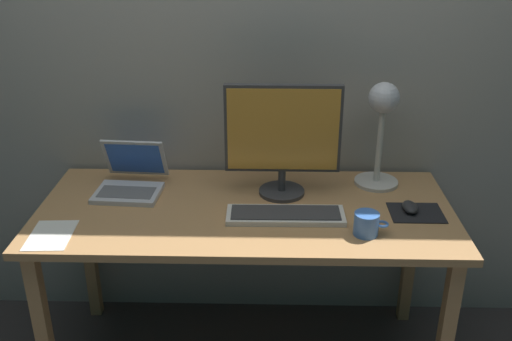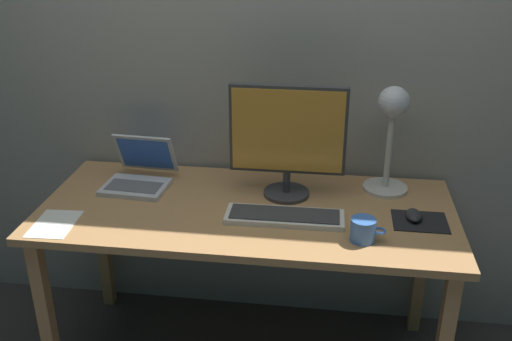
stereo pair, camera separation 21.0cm
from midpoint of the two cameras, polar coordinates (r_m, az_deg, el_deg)
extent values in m
cube|color=#9E998E|center=(2.42, -3.32, 12.64)|extent=(4.80, 0.06, 2.60)
cube|color=tan|center=(2.24, -3.76, -4.08)|extent=(1.60, 0.70, 0.03)
cube|color=tan|center=(2.39, -22.73, -14.74)|extent=(0.05, 0.05, 0.71)
cube|color=tan|center=(2.27, 15.60, -15.95)|extent=(0.05, 0.05, 0.71)
cube|color=tan|center=(2.83, -18.28, -7.52)|extent=(0.05, 0.05, 0.71)
cube|color=tan|center=(2.72, 12.87, -8.13)|extent=(0.05, 0.05, 0.71)
cylinder|color=#38383A|center=(2.33, -0.02, -2.15)|extent=(0.18, 0.18, 0.01)
cylinder|color=#38383A|center=(2.31, -0.02, -1.01)|extent=(0.03, 0.03, 0.09)
cube|color=#38383A|center=(2.23, -0.03, 4.11)|extent=(0.45, 0.03, 0.35)
cube|color=gold|center=(2.21, -0.04, 3.96)|extent=(0.43, 0.00, 0.33)
cube|color=silver|center=(2.15, 0.14, -4.53)|extent=(0.44, 0.14, 0.02)
cube|color=#38383A|center=(2.14, 0.14, -4.25)|extent=(0.41, 0.12, 0.01)
cube|color=silver|center=(2.40, -15.03, -2.23)|extent=(0.27, 0.21, 0.02)
cube|color=slate|center=(2.38, -15.17, -2.15)|extent=(0.23, 0.12, 0.00)
cube|color=silver|center=(2.47, -14.27, 1.17)|extent=(0.26, 0.10, 0.18)
cube|color=blue|center=(2.47, -14.27, 1.17)|extent=(0.23, 0.09, 0.15)
cylinder|color=beige|center=(2.45, 9.40, -1.18)|extent=(0.18, 0.18, 0.01)
cylinder|color=silver|center=(2.38, 9.69, 2.64)|extent=(0.02, 0.02, 0.34)
sphere|color=silver|center=(2.32, 10.02, 7.07)|extent=(0.12, 0.12, 0.12)
sphere|color=#FFEAB2|center=(2.32, 10.00, 6.27)|extent=(0.04, 0.04, 0.04)
cube|color=black|center=(2.24, 13.00, -4.17)|extent=(0.20, 0.16, 0.00)
ellipsoid|color=#28282B|center=(2.24, 12.41, -3.61)|extent=(0.06, 0.10, 0.03)
cylinder|color=#3F72CC|center=(2.05, 7.98, -5.33)|extent=(0.09, 0.09, 0.08)
torus|color=#3F72CC|center=(2.06, 9.54, -5.32)|extent=(0.05, 0.05, 0.01)
cube|color=white|center=(2.21, -22.26, -6.01)|extent=(0.16, 0.22, 0.00)
camera|label=1|loc=(0.11, -92.86, -1.29)|focal=40.45mm
camera|label=2|loc=(0.11, 87.14, 1.29)|focal=40.45mm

